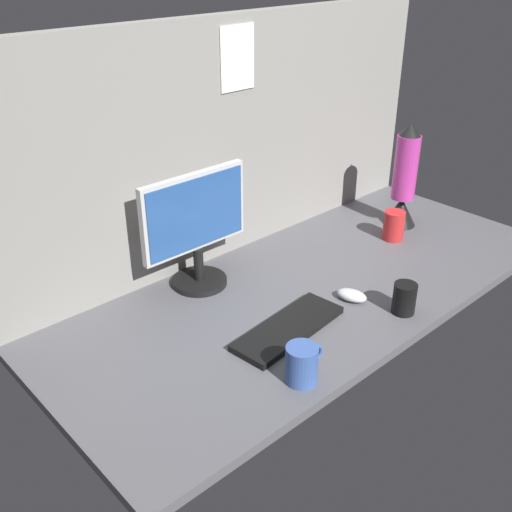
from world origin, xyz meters
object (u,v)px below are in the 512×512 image
(mug_black_travel, at_px, (404,298))
(lava_lamp, at_px, (404,184))
(mug_ceramic_blue, at_px, (302,364))
(mouse, at_px, (352,295))
(mug_red_plastic, at_px, (394,225))
(monitor, at_px, (196,226))
(keyboard, at_px, (288,328))

(mug_black_travel, relative_size, lava_lamp, 0.24)
(mug_ceramic_blue, height_order, lava_lamp, lava_lamp)
(mouse, bearing_deg, mug_red_plastic, 4.45)
(monitor, height_order, mug_red_plastic, monitor)
(keyboard, distance_m, mug_red_plastic, 0.73)
(mug_black_travel, relative_size, mug_ceramic_blue, 0.81)
(lava_lamp, bearing_deg, keyboard, -165.54)
(keyboard, distance_m, lava_lamp, 0.88)
(mug_black_travel, distance_m, lava_lamp, 0.65)
(keyboard, height_order, lava_lamp, lava_lamp)
(keyboard, bearing_deg, mug_black_travel, -32.63)
(mug_black_travel, distance_m, mug_red_plastic, 0.50)
(mug_ceramic_blue, xyz_separation_m, lava_lamp, (0.97, 0.39, 0.12))
(monitor, relative_size, mug_ceramic_blue, 3.19)
(mug_red_plastic, xyz_separation_m, lava_lamp, (0.13, 0.06, 0.11))
(mug_ceramic_blue, bearing_deg, mug_red_plastic, 21.45)
(lava_lamp, bearing_deg, mug_black_travel, -143.41)
(monitor, height_order, keyboard, monitor)
(mug_black_travel, bearing_deg, mug_red_plastic, 39.67)
(mug_black_travel, xyz_separation_m, mug_red_plastic, (0.38, 0.32, 0.01))
(monitor, distance_m, mug_red_plastic, 0.79)
(mouse, distance_m, mug_red_plastic, 0.48)
(mug_ceramic_blue, distance_m, lava_lamp, 1.05)
(keyboard, xyz_separation_m, lava_lamp, (0.84, 0.22, 0.16))
(monitor, bearing_deg, mug_black_travel, -57.72)
(keyboard, relative_size, mug_black_travel, 3.82)
(keyboard, distance_m, mouse, 0.26)
(mug_red_plastic, height_order, mug_ceramic_blue, mug_red_plastic)
(mouse, distance_m, lava_lamp, 0.64)
(mug_black_travel, bearing_deg, lava_lamp, 36.59)
(mug_black_travel, xyz_separation_m, lava_lamp, (0.51, 0.38, 0.12))
(monitor, xyz_separation_m, lava_lamp, (0.86, -0.18, -0.04))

